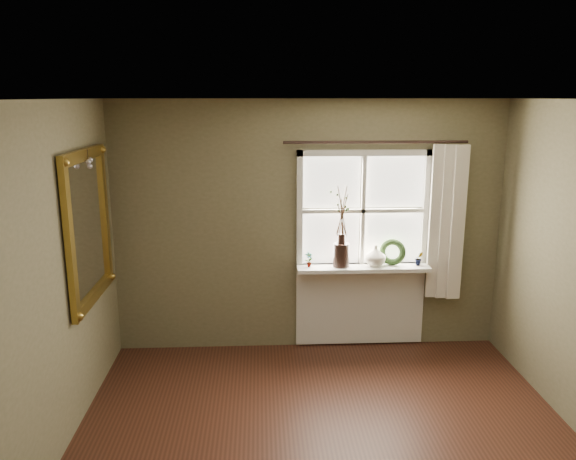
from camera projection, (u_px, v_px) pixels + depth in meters
The scene contains 14 objects.
ceiling at pixel (344, 100), 3.29m from camera, with size 4.50×4.50×0.00m, color silver.
wall_back at pixel (309, 227), 5.83m from camera, with size 4.00×0.10×2.60m, color #676244.
wall_left at pixel (13, 314), 3.49m from camera, with size 0.10×4.50×2.60m, color #676244.
window_frame at pixel (363, 211), 5.74m from camera, with size 1.36×0.06×1.24m.
window_sill at pixel (363, 268), 5.77m from camera, with size 1.36×0.26×0.04m, color silver.
window_apron at pixel (360, 304), 5.98m from camera, with size 1.36×0.04×0.88m, color silver.
dark_jug at pixel (341, 255), 5.73m from camera, with size 0.17×0.17×0.24m, color black.
cream_vase at pixel (376, 256), 5.75m from camera, with size 0.21×0.21×0.22m, color silver.
wreath at pixel (392, 255), 5.80m from camera, with size 0.27×0.27×0.07m, color #263F1C.
potted_plant_left at pixel (309, 260), 5.72m from camera, with size 0.08×0.06×0.15m, color #263F1C.
potted_plant_right at pixel (419, 258), 5.78m from camera, with size 0.08×0.07×0.15m, color #263F1C.
curtain at pixel (446, 223), 5.71m from camera, with size 0.36×0.12×1.59m, color silver.
curtain_rod at pixel (376, 142), 5.53m from camera, with size 0.03×0.03×1.84m, color black.
gilt_mirror at pixel (88, 227), 4.77m from camera, with size 0.10×1.10×1.32m.
Camera 1 is at (-0.50, -3.36, 2.62)m, focal length 35.00 mm.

